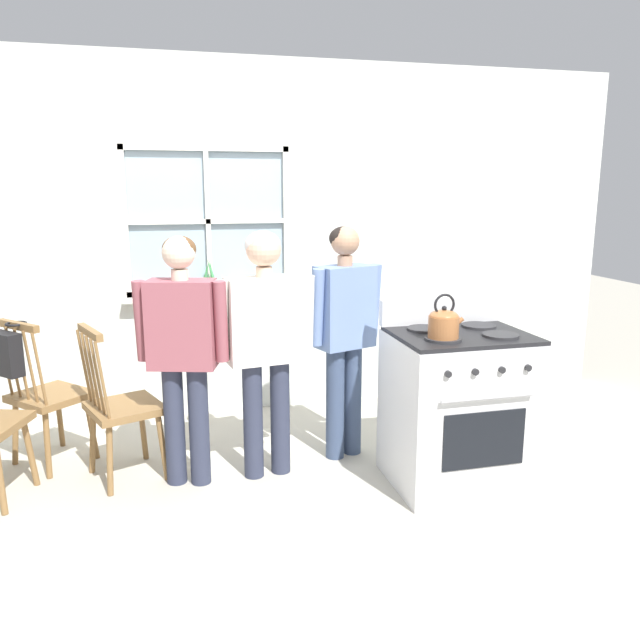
{
  "coord_description": "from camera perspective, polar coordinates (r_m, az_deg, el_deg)",
  "views": [
    {
      "loc": [
        -0.52,
        -3.43,
        1.75
      ],
      "look_at": [
        0.34,
        0.0,
        1.0
      ],
      "focal_mm": 35.0,
      "sensor_mm": 36.0,
      "label": 1
    }
  ],
  "objects": [
    {
      "name": "person_teen_center",
      "position": [
        3.73,
        -5.05,
        -0.89
      ],
      "size": [
        0.61,
        0.27,
        1.51
      ],
      "rotation": [
        0.0,
        0.0,
        0.13
      ],
      "color": "#2D3347",
      "rests_on": "ground_plane"
    },
    {
      "name": "person_adult_right",
      "position": [
        4.0,
        2.26,
        -0.32
      ],
      "size": [
        0.52,
        0.31,
        1.52
      ],
      "rotation": [
        0.0,
        0.0,
        0.32
      ],
      "color": "#384766",
      "rests_on": "ground_plane"
    },
    {
      "name": "chair_by_window",
      "position": [
        4.36,
        -23.65,
        -6.48
      ],
      "size": [
        0.58,
        0.58,
        0.96
      ],
      "rotation": [
        0.0,
        0.0,
        2.32
      ],
      "color": "olive",
      "rests_on": "ground_plane"
    },
    {
      "name": "ground_plane",
      "position": [
        3.88,
        -5.05,
        -14.85
      ],
      "size": [
        16.0,
        16.0,
        0.0
      ],
      "primitive_type": "plane",
      "color": "#B2AD9E"
    },
    {
      "name": "chair_near_wall",
      "position": [
        3.99,
        -17.71,
        -7.72
      ],
      "size": [
        0.53,
        0.54,
        0.96
      ],
      "rotation": [
        0.0,
        0.0,
        1.94
      ],
      "color": "olive",
      "rests_on": "ground_plane"
    },
    {
      "name": "wall_back",
      "position": [
        4.87,
        -7.88,
        7.03
      ],
      "size": [
        6.4,
        0.16,
        2.7
      ],
      "color": "silver",
      "rests_on": "ground_plane"
    },
    {
      "name": "kettle",
      "position": [
        3.5,
        11.25,
        -0.23
      ],
      "size": [
        0.21,
        0.17,
        0.25
      ],
      "color": "#A86638",
      "rests_on": "stove"
    },
    {
      "name": "stove",
      "position": [
        3.84,
        12.48,
        -7.75
      ],
      "size": [
        0.79,
        0.68,
        1.08
      ],
      "color": "silver",
      "rests_on": "ground_plane"
    },
    {
      "name": "potted_plant",
      "position": [
        4.8,
        -10.1,
        3.21
      ],
      "size": [
        0.15,
        0.15,
        0.28
      ],
      "color": "beige",
      "rests_on": "wall_back"
    },
    {
      "name": "handbag",
      "position": [
        4.15,
        -26.73,
        -2.69
      ],
      "size": [
        0.25,
        0.25,
        0.31
      ],
      "color": "black",
      "rests_on": "chair_by_window"
    },
    {
      "name": "person_elderly_left",
      "position": [
        3.69,
        -12.44,
        -1.79
      ],
      "size": [
        0.54,
        0.31,
        1.49
      ],
      "rotation": [
        0.0,
        0.0,
        -0.28
      ],
      "color": "#2D3347",
      "rests_on": "ground_plane"
    }
  ]
}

